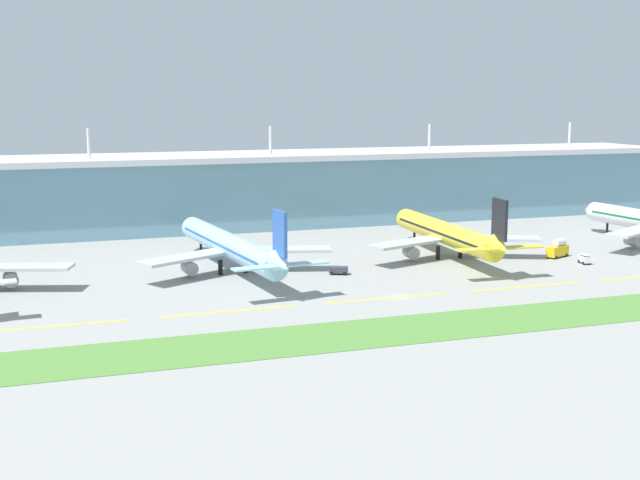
% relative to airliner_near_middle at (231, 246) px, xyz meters
% --- Properties ---
extents(ground_plane, '(600.00, 600.00, 0.00)m').
position_rel_airliner_near_middle_xyz_m(ground_plane, '(28.19, -36.29, -6.46)').
color(ground_plane, gray).
extents(terminal_building, '(288.00, 34.00, 32.71)m').
position_rel_airliner_near_middle_xyz_m(terminal_building, '(28.19, 69.99, 5.60)').
color(terminal_building, '#6693A8').
rests_on(terminal_building, ground).
extents(airliner_near_middle, '(48.52, 71.70, 18.90)m').
position_rel_airliner_near_middle_xyz_m(airliner_near_middle, '(0.00, 0.00, 0.00)').
color(airliner_near_middle, '#9ED1EA').
rests_on(airliner_near_middle, ground).
extents(airliner_far_middle, '(48.76, 64.71, 18.90)m').
position_rel_airliner_near_middle_xyz_m(airliner_far_middle, '(57.85, -0.48, -0.01)').
color(airliner_far_middle, yellow).
rests_on(airliner_far_middle, ground).
extents(taxiway_stripe_west, '(28.00, 0.70, 0.04)m').
position_rel_airliner_near_middle_xyz_m(taxiway_stripe_west, '(-42.81, -36.57, -6.44)').
color(taxiway_stripe_west, yellow).
rests_on(taxiway_stripe_west, ground).
extents(taxiway_stripe_mid_west, '(28.00, 0.70, 0.04)m').
position_rel_airliner_near_middle_xyz_m(taxiway_stripe_mid_west, '(-8.81, -36.57, -6.44)').
color(taxiway_stripe_mid_west, yellow).
rests_on(taxiway_stripe_mid_west, ground).
extents(taxiway_stripe_centre, '(28.00, 0.70, 0.04)m').
position_rel_airliner_near_middle_xyz_m(taxiway_stripe_centre, '(25.19, -36.57, -6.44)').
color(taxiway_stripe_centre, yellow).
rests_on(taxiway_stripe_centre, ground).
extents(taxiway_stripe_mid_east, '(28.00, 0.70, 0.04)m').
position_rel_airliner_near_middle_xyz_m(taxiway_stripe_mid_east, '(59.19, -36.57, -6.44)').
color(taxiway_stripe_mid_east, yellow).
rests_on(taxiway_stripe_mid_east, ground).
extents(grass_verge, '(300.00, 18.00, 0.10)m').
position_rel_airliner_near_middle_xyz_m(grass_verge, '(28.19, -59.78, -6.41)').
color(grass_verge, '#518438').
rests_on(grass_verge, ground).
extents(pushback_tug, '(5.00, 4.01, 1.85)m').
position_rel_airliner_near_middle_xyz_m(pushback_tug, '(23.80, -10.53, -5.36)').
color(pushback_tug, '#333842').
rests_on(pushback_tug, ground).
extents(baggage_cart, '(2.52, 3.85, 2.48)m').
position_rel_airliner_near_middle_xyz_m(baggage_cart, '(87.32, -18.86, -5.19)').
color(baggage_cart, silver).
rests_on(baggage_cart, ground).
extents(fuel_truck, '(7.63, 5.31, 4.95)m').
position_rel_airliner_near_middle_xyz_m(fuel_truck, '(86.12, -9.03, -4.19)').
color(fuel_truck, gold).
rests_on(fuel_truck, ground).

